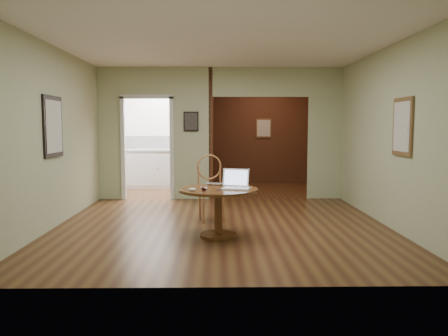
{
  "coord_description": "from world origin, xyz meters",
  "views": [
    {
      "loc": [
        -0.07,
        -6.47,
        1.51
      ],
      "look_at": [
        0.03,
        -0.2,
        0.9
      ],
      "focal_mm": 35.0,
      "sensor_mm": 36.0,
      "label": 1
    }
  ],
  "objects_px": {
    "chair": "(211,184)",
    "open_laptop": "(236,183)",
    "dining_table": "(218,201)",
    "closed_laptop": "(217,184)"
  },
  "relations": [
    {
      "from": "chair",
      "to": "open_laptop",
      "type": "xyz_separation_m",
      "value": [
        0.36,
        -1.06,
        0.15
      ]
    },
    {
      "from": "chair",
      "to": "closed_laptop",
      "type": "distance_m",
      "value": 0.77
    },
    {
      "from": "dining_table",
      "to": "chair",
      "type": "relative_size",
      "value": 1.02
    },
    {
      "from": "closed_laptop",
      "to": "dining_table",
      "type": "bearing_deg",
      "value": -80.59
    },
    {
      "from": "dining_table",
      "to": "open_laptop",
      "type": "height_order",
      "value": "open_laptop"
    },
    {
      "from": "open_laptop",
      "to": "closed_laptop",
      "type": "relative_size",
      "value": 1.24
    },
    {
      "from": "open_laptop",
      "to": "chair",
      "type": "bearing_deg",
      "value": 126.19
    },
    {
      "from": "chair",
      "to": "open_laptop",
      "type": "distance_m",
      "value": 1.13
    },
    {
      "from": "chair",
      "to": "closed_laptop",
      "type": "xyz_separation_m",
      "value": [
        0.1,
        -0.76,
        0.1
      ]
    },
    {
      "from": "dining_table",
      "to": "chair",
      "type": "distance_m",
      "value": 1.07
    }
  ]
}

